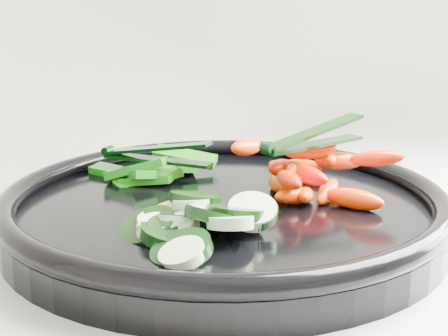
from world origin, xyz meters
TOP-DOWN VIEW (x-y plane):
  - veggie_tray at (-0.59, 1.69)m, footprint 0.44×0.44m
  - cucumber_pile at (-0.65, 1.63)m, footprint 0.12×0.12m
  - carrot_pile at (-0.51, 1.68)m, footprint 0.13×0.16m
  - pepper_pile at (-0.61, 1.79)m, footprint 0.12×0.09m
  - tong_carrot at (-0.51, 1.67)m, footprint 0.11×0.03m
  - tong_pepper at (-0.62, 1.78)m, footprint 0.08×0.10m

SIDE VIEW (x-z plane):
  - veggie_tray at x=-0.59m, z-range 0.93..0.97m
  - pepper_pile at x=-0.61m, z-range 0.94..0.98m
  - cucumber_pile at x=-0.65m, z-range 0.94..0.98m
  - carrot_pile at x=-0.51m, z-range 0.95..1.00m
  - tong_pepper at x=-0.62m, z-range 0.97..0.99m
  - tong_carrot at x=-0.51m, z-range 0.99..1.02m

